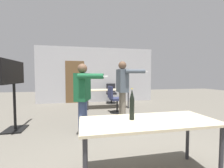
# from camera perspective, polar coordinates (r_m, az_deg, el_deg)

# --- Properties ---
(back_wall) EXTENTS (5.84, 0.12, 2.75)m
(back_wall) POSITION_cam_1_polar(r_m,az_deg,el_deg) (7.63, -5.88, 3.40)
(back_wall) COLOR #BCBCC1
(back_wall) RESTS_ON ground_plane
(conference_table_near) EXTENTS (1.72, 0.70, 0.75)m
(conference_table_near) POSITION_cam_1_polar(r_m,az_deg,el_deg) (2.02, 13.78, -15.33)
(conference_table_near) COLOR #C6B793
(conference_table_near) RESTS_ON ground_plane
(conference_table_far) EXTENTS (1.74, 0.80, 0.75)m
(conference_table_far) POSITION_cam_1_polar(r_m,az_deg,el_deg) (6.23, -1.89, -2.76)
(conference_table_far) COLOR #C6B793
(conference_table_far) RESTS_ON ground_plane
(tv_screen) EXTENTS (0.44, 1.17, 1.69)m
(tv_screen) POSITION_cam_1_polar(r_m,az_deg,el_deg) (4.29, -33.31, -0.63)
(tv_screen) COLOR black
(tv_screen) RESTS_ON ground_plane
(person_left_plaid) EXTENTS (0.69, 0.81, 1.59)m
(person_left_plaid) POSITION_cam_1_polar(r_m,az_deg,el_deg) (3.40, -10.90, -3.18)
(person_left_plaid) COLOR #3D4C75
(person_left_plaid) RESTS_ON ground_plane
(person_near_casual) EXTENTS (0.82, 0.67, 1.74)m
(person_near_casual) POSITION_cam_1_polar(r_m,az_deg,el_deg) (4.41, 4.13, -0.39)
(person_near_casual) COLOR slate
(person_near_casual) RESTS_ON ground_plane
(office_chair_mid_tucked) EXTENTS (0.52, 0.57, 0.94)m
(office_chair_mid_tucked) POSITION_cam_1_polar(r_m,az_deg,el_deg) (7.29, -0.33, -3.80)
(office_chair_mid_tucked) COLOR black
(office_chair_mid_tucked) RESTS_ON ground_plane
(office_chair_far_right) EXTENTS (0.57, 0.52, 0.95)m
(office_chair_far_right) POSITION_cam_1_polar(r_m,az_deg,el_deg) (5.37, 1.20, -6.15)
(office_chair_far_right) COLOR black
(office_chair_far_right) RESTS_ON ground_plane
(beer_bottle) EXTENTS (0.06, 0.06, 0.40)m
(beer_bottle) POSITION_cam_1_polar(r_m,az_deg,el_deg) (1.94, 7.60, -7.91)
(beer_bottle) COLOR black
(beer_bottle) RESTS_ON conference_table_near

